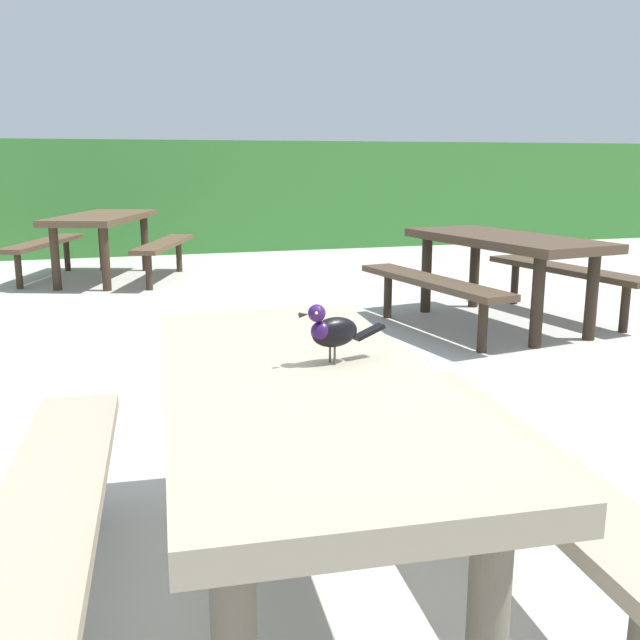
% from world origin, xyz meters
% --- Properties ---
extents(ground_plane, '(60.00, 60.00, 0.00)m').
position_xyz_m(ground_plane, '(0.00, 0.00, 0.00)').
color(ground_plane, '#B7B5AD').
extents(hedge_wall, '(28.00, 1.89, 1.62)m').
position_xyz_m(hedge_wall, '(0.00, 9.41, 0.81)').
color(hedge_wall, '#387A33').
rests_on(hedge_wall, ground).
extents(picnic_table_foreground, '(1.80, 1.85, 0.74)m').
position_xyz_m(picnic_table_foreground, '(-0.08, -0.11, 0.56)').
color(picnic_table_foreground, gray).
rests_on(picnic_table_foreground, ground).
extents(bird_grackle, '(0.28, 0.10, 0.18)m').
position_xyz_m(bird_grackle, '(0.03, -0.05, 0.84)').
color(bird_grackle, black).
rests_on(bird_grackle, picnic_table_foreground).
extents(picnic_table_mid_left, '(1.93, 1.96, 0.74)m').
position_xyz_m(picnic_table_mid_left, '(2.51, 3.11, 0.56)').
color(picnic_table_mid_left, '#473828').
rests_on(picnic_table_mid_left, ground).
extents(picnic_table_mid_right, '(2.16, 2.18, 0.74)m').
position_xyz_m(picnic_table_mid_right, '(-0.62, 6.46, 0.56)').
color(picnic_table_mid_right, brown).
rests_on(picnic_table_mid_right, ground).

